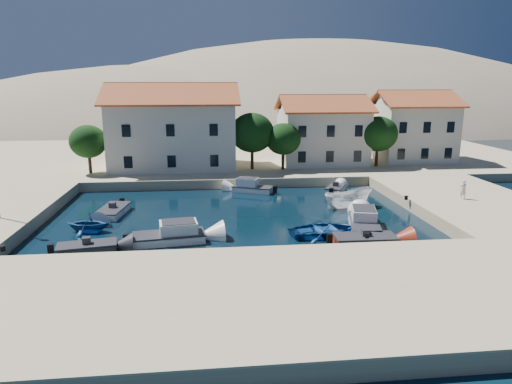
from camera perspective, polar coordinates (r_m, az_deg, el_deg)
ground at (r=28.31m, az=-1.49°, el=-8.75°), size 400.00×400.00×0.00m
quay_south at (r=22.66m, az=-0.25°, el=-13.30°), size 52.00×12.00×1.00m
quay_east at (r=43.79m, az=25.14°, el=-1.31°), size 11.00×20.00×1.00m
quay_north at (r=65.06m, az=-2.43°, el=4.44°), size 80.00×36.00×1.00m
hills at (r=155.25m, az=2.49°, el=0.78°), size 254.00×176.00×99.00m
building_left at (r=54.48m, az=-10.31°, el=8.24°), size 14.70×9.45×9.70m
building_mid at (r=57.15m, az=8.27°, el=7.83°), size 10.50×8.40×8.30m
building_right at (r=62.09m, az=18.95°, el=7.92°), size 9.45×8.40×8.80m
trees at (r=52.33m, az=1.18°, el=7.03°), size 37.30×5.30×6.45m
bollards at (r=31.85m, az=2.97°, el=-4.01°), size 29.36×9.56×0.30m
motorboat_grey_sw at (r=31.64m, az=-20.35°, el=-6.62°), size 3.93×2.27×1.25m
cabin_cruiser_south at (r=32.13m, az=-10.83°, el=-5.34°), size 5.14×2.73×1.60m
rowboat_south at (r=33.49m, az=8.54°, el=-5.33°), size 5.72×4.53×1.07m
motorboat_red_se at (r=32.06m, az=13.46°, el=-5.87°), size 4.25×1.99×1.25m
cabin_cruiser_east at (r=35.31m, az=13.37°, el=-3.75°), size 3.30×5.53×1.60m
boat_east at (r=41.04m, az=11.41°, el=-1.92°), size 5.07×3.11×1.84m
motorboat_white_ne at (r=46.58m, az=9.92°, el=0.36°), size 2.86×3.53×1.25m
rowboat_west at (r=35.96m, az=-20.14°, el=-4.70°), size 3.53×3.18×1.65m
motorboat_white_west at (r=39.85m, az=-17.45°, el=-2.31°), size 2.44×4.47×1.25m
cabin_cruiser_north at (r=45.79m, az=-0.41°, el=0.57°), size 4.32×3.21×1.60m
pedestrian at (r=42.88m, az=24.47°, el=0.29°), size 0.63×0.44×1.65m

